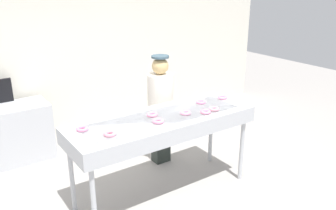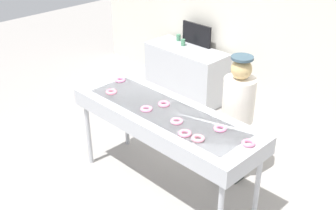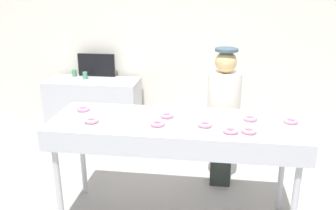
% 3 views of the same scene
% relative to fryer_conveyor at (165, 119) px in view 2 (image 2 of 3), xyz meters
% --- Properties ---
extents(ground_plane, '(16.00, 16.00, 0.00)m').
position_rel_fryer_conveyor_xyz_m(ground_plane, '(0.00, 0.00, -0.97)').
color(ground_plane, '#9E9993').
extents(back_wall, '(8.00, 0.12, 3.14)m').
position_rel_fryer_conveyor_xyz_m(back_wall, '(0.00, 2.48, 0.60)').
color(back_wall, silver).
rests_on(back_wall, ground).
extents(fryer_conveyor, '(2.35, 0.80, 1.08)m').
position_rel_fryer_conveyor_xyz_m(fryer_conveyor, '(0.00, 0.00, 0.00)').
color(fryer_conveyor, '#B7BABF').
rests_on(fryer_conveyor, ground).
extents(strawberry_donut_0, '(0.19, 0.19, 0.04)m').
position_rel_fryer_conveyor_xyz_m(strawberry_donut_0, '(-0.96, 0.16, 0.12)').
color(strawberry_donut_0, pink).
rests_on(strawberry_donut_0, fryer_conveyor).
extents(strawberry_donut_1, '(0.17, 0.17, 0.04)m').
position_rel_fryer_conveyor_xyz_m(strawberry_donut_1, '(0.69, 0.11, 0.12)').
color(strawberry_donut_1, pink).
rests_on(strawberry_donut_1, fryer_conveyor).
extents(strawberry_donut_2, '(0.17, 0.17, 0.04)m').
position_rel_fryer_conveyor_xyz_m(strawberry_donut_2, '(-0.77, -0.14, 0.12)').
color(strawberry_donut_2, pink).
rests_on(strawberry_donut_2, fryer_conveyor).
extents(strawberry_donut_3, '(0.14, 0.14, 0.04)m').
position_rel_fryer_conveyor_xyz_m(strawberry_donut_3, '(-0.10, 0.09, 0.12)').
color(strawberry_donut_3, pink).
rests_on(strawberry_donut_3, fryer_conveyor).
extents(strawberry_donut_4, '(0.18, 0.18, 0.04)m').
position_rel_fryer_conveyor_xyz_m(strawberry_donut_4, '(0.27, -0.09, 0.12)').
color(strawberry_donut_4, pink).
rests_on(strawberry_donut_4, fryer_conveyor).
extents(strawberry_donut_5, '(0.13, 0.13, 0.04)m').
position_rel_fryer_conveyor_xyz_m(strawberry_donut_5, '(-0.15, -0.13, 0.12)').
color(strawberry_donut_5, pink).
rests_on(strawberry_donut_5, fryer_conveyor).
extents(strawberry_donut_6, '(0.17, 0.17, 0.04)m').
position_rel_fryer_conveyor_xyz_m(strawberry_donut_6, '(1.06, 0.09, 0.12)').
color(strawberry_donut_6, pink).
rests_on(strawberry_donut_6, fryer_conveyor).
extents(strawberry_donut_7, '(0.18, 0.18, 0.04)m').
position_rel_fryer_conveyor_xyz_m(strawberry_donut_7, '(0.65, -0.19, 0.12)').
color(strawberry_donut_7, pink).
rests_on(strawberry_donut_7, fryer_conveyor).
extents(strawberry_donut_8, '(0.19, 0.19, 0.04)m').
position_rel_fryer_conveyor_xyz_m(strawberry_donut_8, '(0.50, -0.21, 0.12)').
color(strawberry_donut_8, pink).
rests_on(strawberry_donut_8, fryer_conveyor).
extents(worker_baker, '(0.37, 0.37, 1.64)m').
position_rel_fryer_conveyor_xyz_m(worker_baker, '(0.46, 0.74, -0.02)').
color(worker_baker, '#262D29').
rests_on(worker_baker, ground).
extents(prep_counter, '(1.43, 0.59, 0.87)m').
position_rel_fryer_conveyor_xyz_m(prep_counter, '(-1.53, 2.03, -0.54)').
color(prep_counter, '#B7BABF').
rests_on(prep_counter, ground).
extents(paper_cup_0, '(0.07, 0.07, 0.11)m').
position_rel_fryer_conveyor_xyz_m(paper_cup_0, '(-1.66, 2.09, -0.05)').
color(paper_cup_0, '#4C8C66').
rests_on(paper_cup_0, prep_counter).
extents(paper_cup_1, '(0.07, 0.07, 0.11)m').
position_rel_fryer_conveyor_xyz_m(paper_cup_1, '(-1.89, 2.22, -0.05)').
color(paper_cup_1, '#4C8C66').
rests_on(paper_cup_1, prep_counter).
extents(menu_display, '(0.60, 0.04, 0.36)m').
position_rel_fryer_conveyor_xyz_m(menu_display, '(-1.53, 2.28, 0.08)').
color(menu_display, black).
rests_on(menu_display, prep_counter).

